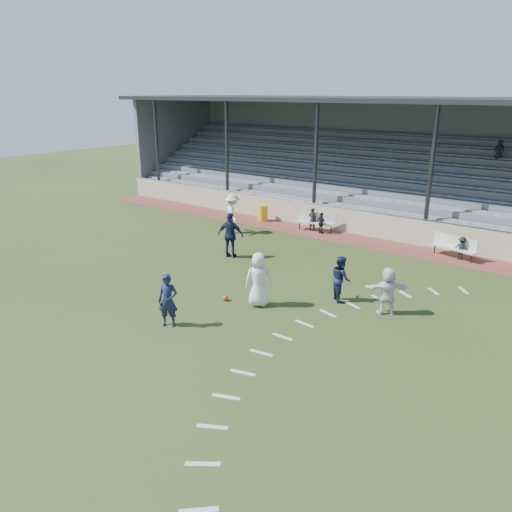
{
  "coord_description": "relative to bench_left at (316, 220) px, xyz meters",
  "views": [
    {
      "loc": [
        10.18,
        -11.09,
        6.95
      ],
      "look_at": [
        0.0,
        2.5,
        1.3
      ],
      "focal_mm": 35.0,
      "sensor_mm": 36.0,
      "label": 1
    }
  ],
  "objects": [
    {
      "name": "ground",
      "position": [
        2.33,
        -10.84,
        -0.58
      ],
      "size": [
        90.0,
        90.0,
        0.0
      ],
      "primitive_type": "plane",
      "color": "#2D3C18",
      "rests_on": "ground"
    },
    {
      "name": "cinder_track",
      "position": [
        2.33,
        -0.34,
        -0.57
      ],
      "size": [
        34.0,
        2.0,
        0.02
      ],
      "primitive_type": "cube",
      "color": "brown",
      "rests_on": "ground"
    },
    {
      "name": "retaining_wall",
      "position": [
        2.33,
        0.71,
        0.02
      ],
      "size": [
        34.0,
        0.18,
        1.2
      ],
      "primitive_type": "cube",
      "color": "#C2B395",
      "rests_on": "ground"
    },
    {
      "name": "bench_left",
      "position": [
        0.0,
        0.0,
        0.0
      ],
      "size": [
        2.04,
        0.89,
        0.95
      ],
      "rotation": [
        0.0,
        0.0,
        0.22
      ],
      "color": "silver",
      "rests_on": "cinder_track"
    },
    {
      "name": "bench_right",
      "position": [
        7.01,
        -0.21,
        0.0
      ],
      "size": [
        2.04,
        0.9,
        0.95
      ],
      "rotation": [
        0.0,
        0.0,
        -0.23
      ],
      "color": "silver",
      "rests_on": "cinder_track"
    },
    {
      "name": "trash_bin",
      "position": [
        -3.42,
        -0.03,
        -0.13
      ],
      "size": [
        0.55,
        0.55,
        0.87
      ],
      "primitive_type": "cylinder",
      "color": "gold",
      "rests_on": "cinder_track"
    },
    {
      "name": "football",
      "position": [
        2.1,
        -9.79,
        -0.48
      ],
      "size": [
        0.2,
        0.2,
        0.2
      ],
      "primitive_type": "sphere",
      "color": "#BF3C0B",
      "rests_on": "ground"
    },
    {
      "name": "player_white_lead",
      "position": [
        3.24,
        -9.4,
        0.35
      ],
      "size": [
        1.09,
        1.02,
        1.87
      ],
      "primitive_type": "imported",
      "rotation": [
        0.0,
        0.0,
        3.79
      ],
      "color": "white",
      "rests_on": "ground"
    },
    {
      "name": "player_navy_lead",
      "position": [
        1.94,
        -12.31,
        0.26
      ],
      "size": [
        0.73,
        0.66,
        1.68
      ],
      "primitive_type": "imported",
      "rotation": [
        0.0,
        0.0,
        0.54
      ],
      "color": "#161D3D",
      "rests_on": "ground"
    },
    {
      "name": "player_navy_mid",
      "position": [
        5.22,
        -7.32,
        0.21
      ],
      "size": [
        0.98,
        0.97,
        1.59
      ],
      "primitive_type": "imported",
      "rotation": [
        0.0,
        0.0,
        2.39
      ],
      "color": "#161D3D",
      "rests_on": "ground"
    },
    {
      "name": "player_white_wing",
      "position": [
        -3.25,
        -2.87,
        0.41
      ],
      "size": [
        1.47,
        1.39,
        2.0
      ],
      "primitive_type": "imported",
      "rotation": [
        0.0,
        0.0,
        2.45
      ],
      "color": "white",
      "rests_on": "ground"
    },
    {
      "name": "player_navy_wing",
      "position": [
        -0.81,
        -5.97,
        0.41
      ],
      "size": [
        1.26,
        0.84,
        1.98
      ],
      "primitive_type": "imported",
      "rotation": [
        0.0,
        0.0,
        3.48
      ],
      "color": "#161D3D",
      "rests_on": "ground"
    },
    {
      "name": "player_white_back",
      "position": [
        6.96,
        -7.41,
        0.21
      ],
      "size": [
        1.46,
        1.26,
        1.59
      ],
      "primitive_type": "imported",
      "rotation": [
        0.0,
        0.0,
        3.79
      ],
      "color": "white",
      "rests_on": "ground"
    },
    {
      "name": "sub_left_near",
      "position": [
        -0.19,
        -0.09,
        0.03
      ],
      "size": [
        0.44,
        0.3,
        1.19
      ],
      "primitive_type": "imported",
      "rotation": [
        0.0,
        0.0,
        3.18
      ],
      "color": "black",
      "rests_on": "cinder_track"
    },
    {
      "name": "sub_left_far",
      "position": [
        0.47,
        -0.32,
        -0.02
      ],
      "size": [
        0.69,
        0.47,
        1.08
      ],
      "primitive_type": "imported",
      "rotation": [
        0.0,
        0.0,
        2.78
      ],
      "color": "black",
      "rests_on": "cinder_track"
    },
    {
      "name": "sub_right",
      "position": [
        7.35,
        -0.32,
        -0.06
      ],
      "size": [
        0.65,
        0.38,
        1.01
      ],
      "primitive_type": "imported",
      "rotation": [
        0.0,
        0.0,
        3.13
      ],
      "color": "black",
      "rests_on": "cinder_track"
    },
    {
      "name": "grandstand",
      "position": [
        2.34,
        5.43,
        1.62
      ],
      "size": [
        34.6,
        9.0,
        6.61
      ],
      "color": "slate",
      "rests_on": "ground"
    },
    {
      "name": "penalty_arc",
      "position": [
        6.45,
        -10.84,
        -0.58
      ],
      "size": [
        3.89,
        14.63,
        0.01
      ],
      "color": "silver",
      "rests_on": "ground"
    }
  ]
}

